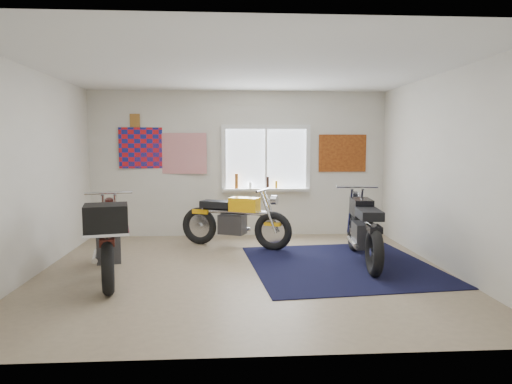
{
  "coord_description": "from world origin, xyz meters",
  "views": [
    {
      "loc": [
        -0.22,
        -6.03,
        1.72
      ],
      "look_at": [
        0.18,
        0.4,
        1.04
      ],
      "focal_mm": 32.0,
      "sensor_mm": 36.0,
      "label": 1
    }
  ],
  "objects": [
    {
      "name": "ground",
      "position": [
        0.0,
        0.0,
        0.0
      ],
      "size": [
        5.5,
        5.5,
        0.0
      ],
      "primitive_type": "plane",
      "color": "#9E896B",
      "rests_on": "ground"
    },
    {
      "name": "room_shell",
      "position": [
        0.0,
        0.0,
        1.64
      ],
      "size": [
        5.5,
        5.5,
        5.5
      ],
      "color": "white",
      "rests_on": "ground"
    },
    {
      "name": "navy_rug",
      "position": [
        1.39,
        0.22,
        0.01
      ],
      "size": [
        2.74,
        2.83,
        0.01
      ],
      "primitive_type": "cube",
      "rotation": [
        0.0,
        0.0,
        0.09
      ],
      "color": "black",
      "rests_on": "ground"
    },
    {
      "name": "window_assembly",
      "position": [
        0.5,
        2.47,
        1.37
      ],
      "size": [
        1.66,
        0.17,
        1.26
      ],
      "color": "white",
      "rests_on": "room_shell"
    },
    {
      "name": "oil_bottles",
      "position": [
        0.24,
        2.4,
        1.01
      ],
      "size": [
        0.8,
        0.07,
        0.28
      ],
      "color": "brown",
      "rests_on": "window_assembly"
    },
    {
      "name": "flag_display",
      "position": [
        -1.9,
        2.48,
        2.15
      ],
      "size": [
        1.6,
        0.1,
        1.17
      ],
      "color": "red",
      "rests_on": "room_shell"
    },
    {
      "name": "triumph_poster",
      "position": [
        1.95,
        2.48,
        1.55
      ],
      "size": [
        0.9,
        0.03,
        0.7
      ],
      "primitive_type": "cube",
      "color": "#A54C14",
      "rests_on": "room_shell"
    },
    {
      "name": "yellow_triumph",
      "position": [
        -0.11,
        1.5,
        0.44
      ],
      "size": [
        1.86,
        0.94,
        1.0
      ],
      "rotation": [
        0.0,
        0.0,
        -0.42
      ],
      "color": "black",
      "rests_on": "ground"
    },
    {
      "name": "black_chrome_bike",
      "position": [
        1.75,
        0.38,
        0.47
      ],
      "size": [
        0.64,
        2.11,
        1.08
      ],
      "rotation": [
        0.0,
        0.0,
        1.48
      ],
      "color": "black",
      "rests_on": "navy_rug"
    },
    {
      "name": "maroon_tourer",
      "position": [
        -1.71,
        -0.32,
        0.56
      ],
      "size": [
        0.89,
        2.1,
        1.07
      ],
      "rotation": [
        0.0,
        0.0,
        1.8
      ],
      "color": "black",
      "rests_on": "ground"
    }
  ]
}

